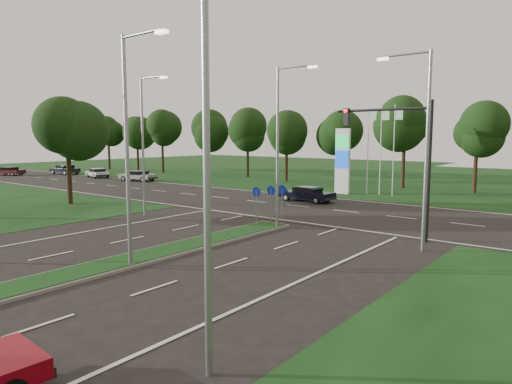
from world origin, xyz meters
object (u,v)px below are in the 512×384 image
Objects in this scene: navy_sedan at (307,194)px; far_car_b at (97,173)px; far_car_a at (138,176)px; far_car_c at (65,169)px; far_car_d at (9,171)px.

navy_sedan is 33.25m from far_car_b.
far_car_b is at bearing 77.51° from far_car_a.
navy_sedan is 41.69m from far_car_c.
far_car_a is 8.03m from far_car_b.
far_car_a is 21.43m from far_car_d.
far_car_a is 16.46m from far_car_c.
far_car_c is at bearing -59.67° from far_car_d.
far_car_a is (-25.15, 2.51, 0.02)m from navy_sedan.
far_car_b is 8.44m from far_car_c.
far_car_c reaches higher than far_car_a.
far_car_b is at bearing 86.44° from navy_sedan.
navy_sedan is at bearing -110.04° from far_car_a.
navy_sedan is 25.28m from far_car_a.
far_car_b is 1.02× the size of far_car_d.
far_car_a is at bearing -73.71° from far_car_b.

